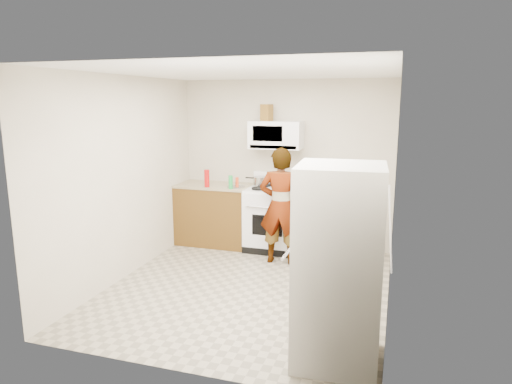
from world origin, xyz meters
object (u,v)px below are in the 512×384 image
at_px(microwave, 276,135).
at_px(kettle, 328,183).
at_px(fridge, 338,266).
at_px(saucepan, 260,181).
at_px(person, 280,206).
at_px(gas_range, 273,218).

bearing_deg(microwave, kettle, 0.52).
bearing_deg(fridge, saucepan, 115.23).
height_order(microwave, person, microwave).
bearing_deg(kettle, saucepan, 161.88).
bearing_deg(person, kettle, -132.68).
xyz_separation_m(microwave, fridge, (1.29, -2.84, -0.85)).
bearing_deg(saucepan, microwave, 7.73).
xyz_separation_m(gas_range, kettle, (0.78, 0.13, 0.54)).
relative_size(kettle, saucepan, 0.85).
xyz_separation_m(gas_range, person, (0.24, -0.52, 0.31)).
bearing_deg(person, saucepan, -56.22).
bearing_deg(saucepan, gas_range, -22.59).
bearing_deg(person, microwave, -73.22).
xyz_separation_m(gas_range, saucepan, (-0.23, 0.10, 0.53)).
xyz_separation_m(microwave, kettle, (0.78, 0.01, -0.67)).
relative_size(gas_range, fridge, 0.66).
height_order(microwave, fridge, microwave).
bearing_deg(saucepan, person, -52.71).
relative_size(gas_range, person, 0.71).
height_order(person, kettle, person).
bearing_deg(gas_range, kettle, 9.84).
bearing_deg(microwave, saucepan, -172.27).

